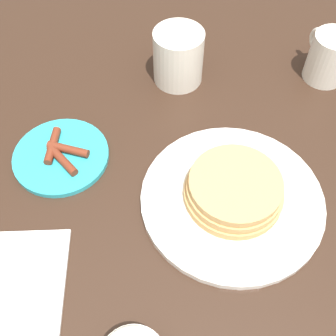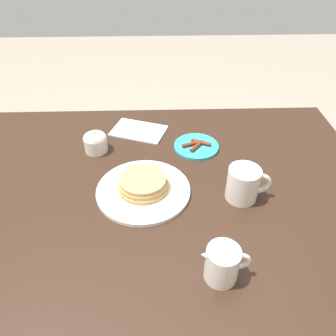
{
  "view_description": "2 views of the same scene",
  "coord_description": "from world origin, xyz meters",
  "px_view_note": "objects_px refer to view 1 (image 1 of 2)",
  "views": [
    {
      "loc": [
        -0.24,
        0.22,
        1.33
      ],
      "look_at": [
        0.12,
        0.08,
        0.79
      ],
      "focal_mm": 45.0,
      "sensor_mm": 36.0,
      "label": 1
    },
    {
      "loc": [
        0.09,
        -0.74,
        1.45
      ],
      "look_at": [
        0.12,
        0.08,
        0.79
      ],
      "focal_mm": 35.0,
      "sensor_mm": 36.0,
      "label": 2
    }
  ],
  "objects_px": {
    "pancake_plate": "(236,194)",
    "napkin": "(16,298)",
    "creamer_pitcher": "(330,57)",
    "coffee_mug": "(178,55)",
    "side_plate_bacon": "(61,156)"
  },
  "relations": [
    {
      "from": "pancake_plate",
      "to": "napkin",
      "type": "relative_size",
      "value": 1.24
    },
    {
      "from": "creamer_pitcher",
      "to": "napkin",
      "type": "xyz_separation_m",
      "value": [
        -0.22,
        0.64,
        -0.05
      ]
    },
    {
      "from": "coffee_mug",
      "to": "side_plate_bacon",
      "type": "bearing_deg",
      "value": 113.27
    },
    {
      "from": "pancake_plate",
      "to": "creamer_pitcher",
      "type": "relative_size",
      "value": 2.36
    },
    {
      "from": "pancake_plate",
      "to": "coffee_mug",
      "type": "xyz_separation_m",
      "value": [
        0.3,
        -0.03,
        0.03
      ]
    },
    {
      "from": "creamer_pitcher",
      "to": "napkin",
      "type": "height_order",
      "value": "creamer_pitcher"
    },
    {
      "from": "pancake_plate",
      "to": "napkin",
      "type": "height_order",
      "value": "pancake_plate"
    },
    {
      "from": "side_plate_bacon",
      "to": "napkin",
      "type": "xyz_separation_m",
      "value": [
        -0.21,
        0.12,
        -0.0
      ]
    },
    {
      "from": "pancake_plate",
      "to": "side_plate_bacon",
      "type": "relative_size",
      "value": 1.78
    },
    {
      "from": "side_plate_bacon",
      "to": "coffee_mug",
      "type": "distance_m",
      "value": 0.29
    },
    {
      "from": "side_plate_bacon",
      "to": "creamer_pitcher",
      "type": "height_order",
      "value": "creamer_pitcher"
    },
    {
      "from": "napkin",
      "to": "creamer_pitcher",
      "type": "bearing_deg",
      "value": -71.33
    },
    {
      "from": "pancake_plate",
      "to": "coffee_mug",
      "type": "distance_m",
      "value": 0.3
    },
    {
      "from": "napkin",
      "to": "pancake_plate",
      "type": "bearing_deg",
      "value": -85.49
    },
    {
      "from": "coffee_mug",
      "to": "napkin",
      "type": "xyz_separation_m",
      "value": [
        -0.33,
        0.38,
        -0.05
      ]
    }
  ]
}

